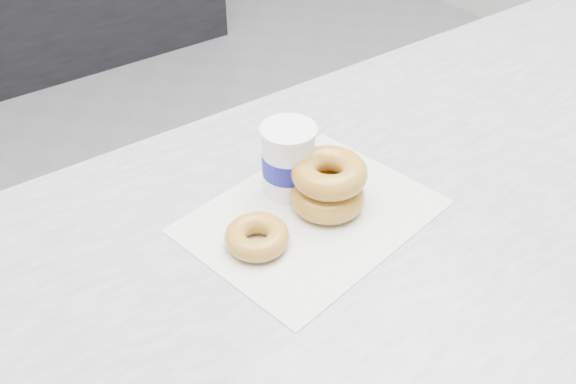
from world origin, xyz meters
The scene contains 5 objects.
ground centered at (0.00, 0.00, 0.00)m, with size 5.00×5.00×0.00m, color gray.
wax_paper centered at (-0.01, -0.54, 0.90)m, with size 0.34×0.26×0.00m, color silver.
donut_single centered at (-0.11, -0.55, 0.92)m, with size 0.09×0.09×0.03m, color #C58C36.
donut_stack centered at (0.02, -0.54, 0.94)m, with size 0.15×0.15×0.08m.
coffee_cup centered at (0.00, -0.47, 0.96)m, with size 0.10×0.10×0.11m.
Camera 1 is at (-0.45, -1.09, 1.50)m, focal length 40.00 mm.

